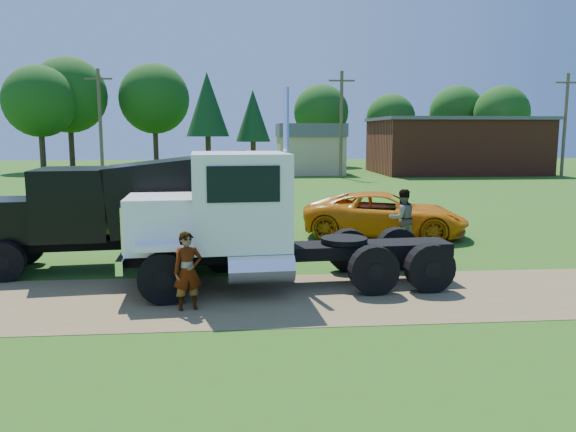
{
  "coord_description": "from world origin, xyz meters",
  "views": [
    {
      "loc": [
        -2.8,
        -12.73,
        3.85
      ],
      "look_at": [
        -1.45,
        2.38,
        1.6
      ],
      "focal_mm": 35.0,
      "sensor_mm": 36.0,
      "label": 1
    }
  ],
  "objects": [
    {
      "name": "ground",
      "position": [
        0.0,
        0.0,
        0.0
      ],
      "size": [
        140.0,
        140.0,
        0.0
      ],
      "primitive_type": "plane",
      "color": "#315A13",
      "rests_on": "ground"
    },
    {
      "name": "dirt_track",
      "position": [
        0.0,
        0.0,
        0.01
      ],
      "size": [
        120.0,
        4.2,
        0.01
      ],
      "primitive_type": "cube",
      "color": "brown",
      "rests_on": "ground"
    },
    {
      "name": "white_semi_tractor",
      "position": [
        -2.68,
        1.05,
        1.71
      ],
      "size": [
        8.4,
        3.29,
        5.01
      ],
      "rotation": [
        0.0,
        0.0,
        0.07
      ],
      "color": "black",
      "rests_on": "ground"
    },
    {
      "name": "black_dump_truck",
      "position": [
        -5.79,
        3.45,
        1.83
      ],
      "size": [
        7.8,
        3.02,
        3.33
      ],
      "rotation": [
        0.0,
        0.0,
        0.1
      ],
      "color": "black",
      "rests_on": "ground"
    },
    {
      "name": "orange_pickup",
      "position": [
        2.64,
        7.55,
        0.83
      ],
      "size": [
        6.52,
        4.29,
        1.67
      ],
      "primitive_type": "imported",
      "rotation": [
        0.0,
        0.0,
        1.3
      ],
      "color": "orange",
      "rests_on": "ground"
    },
    {
      "name": "spectator_a",
      "position": [
        -3.92,
        -0.69,
        0.87
      ],
      "size": [
        0.72,
        0.57,
        1.74
      ],
      "primitive_type": "imported",
      "rotation": [
        0.0,
        0.0,
        0.28
      ],
      "color": "#999999",
      "rests_on": "ground"
    },
    {
      "name": "spectator_b",
      "position": [
        2.73,
        5.63,
        0.99
      ],
      "size": [
        1.1,
        0.94,
        1.98
      ],
      "primitive_type": "imported",
      "rotation": [
        0.0,
        0.0,
        3.37
      ],
      "color": "#999999",
      "rests_on": "ground"
    },
    {
      "name": "brick_building",
      "position": [
        18.0,
        40.0,
        2.66
      ],
      "size": [
        15.4,
        10.4,
        5.3
      ],
      "color": "maroon",
      "rests_on": "ground"
    },
    {
      "name": "tan_shed",
      "position": [
        4.0,
        40.0,
        2.42
      ],
      "size": [
        6.2,
        5.4,
        4.7
      ],
      "color": "tan",
      "rests_on": "ground"
    },
    {
      "name": "utility_poles",
      "position": [
        6.0,
        35.0,
        4.71
      ],
      "size": [
        42.2,
        0.28,
        9.0
      ],
      "color": "#4E3E2C",
      "rests_on": "ground"
    },
    {
      "name": "tree_row",
      "position": [
        -3.19,
        49.88,
        6.83
      ],
      "size": [
        55.61,
        14.36,
        11.75
      ],
      "color": "#352815",
      "rests_on": "ground"
    }
  ]
}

